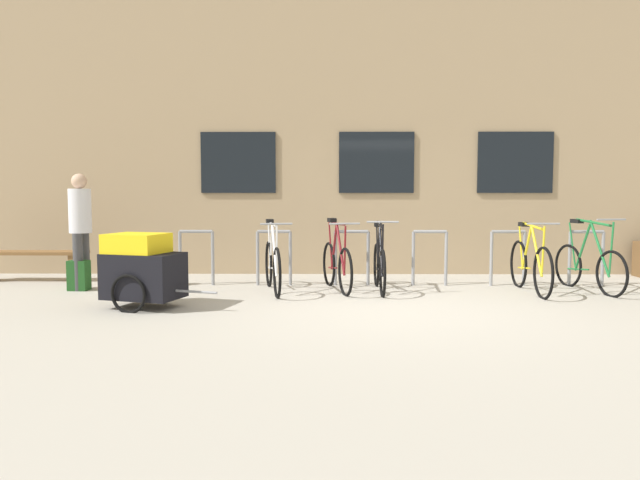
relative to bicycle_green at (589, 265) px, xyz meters
The scene contains 12 objects.
ground_plane 3.29m from the bicycle_green, 154.55° to the right, with size 42.00×42.00×0.00m, color #B2ADA0.
storefront_building 6.69m from the bicycle_green, 119.16° to the left, with size 28.00×7.02×6.47m.
bike_rack 2.87m from the bicycle_green, behind, with size 6.55×0.05×0.86m.
bicycle_green is the anchor object (origin of this frame).
bicycle_black 3.04m from the bicycle_green, behind, with size 0.44×1.63×1.06m.
bicycle_white 4.60m from the bicycle_green, behind, with size 0.51×1.74×1.05m.
bicycle_yellow 0.90m from the bicycle_green, behind, with size 0.44×1.77×1.04m.
bicycle_maroon 3.67m from the bicycle_green, behind, with size 0.53×1.61×1.07m.
bike_trailer 6.25m from the bicycle_green, 167.55° to the right, with size 1.48×0.83×0.94m.
wooden_bench 8.63m from the bicycle_green, behind, with size 1.73×0.40×0.49m.
person_by_bench 7.45m from the bicycle_green, behind, with size 0.32×0.36×1.71m.
backpack 7.44m from the bicycle_green, behind, with size 0.28×0.20×0.44m, color #1E4C1E.
Camera 1 is at (-0.87, -7.30, 1.42)m, focal length 33.69 mm.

